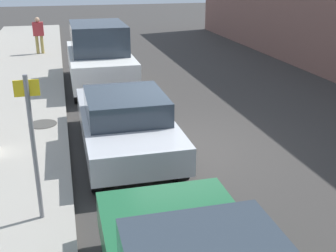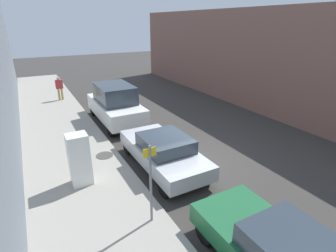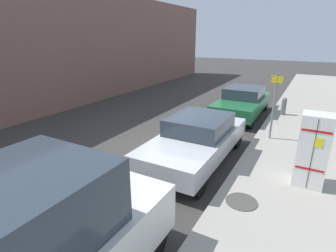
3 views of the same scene
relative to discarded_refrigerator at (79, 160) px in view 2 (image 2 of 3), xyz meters
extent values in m
plane|color=#383533|center=(4.37, -0.29, -1.08)|extent=(80.00, 80.00, 0.00)
cube|color=#9E998E|center=(0.01, -0.29, -1.00)|extent=(3.63, 44.00, 0.18)
cube|color=#7F564C|center=(12.22, -0.29, 2.01)|extent=(1.79, 37.40, 6.19)
cube|color=white|center=(0.00, 0.00, 0.00)|extent=(0.68, 0.61, 1.81)
cube|color=black|center=(0.00, 0.31, 0.00)|extent=(0.01, 0.01, 1.72)
cube|color=yellow|center=(-0.08, 0.31, 0.33)|extent=(0.16, 0.01, 0.22)
cube|color=red|center=(0.00, 0.31, 0.58)|extent=(0.61, 0.01, 0.05)
cube|color=red|center=(0.00, 0.31, -0.36)|extent=(0.61, 0.01, 0.05)
cylinder|color=#47443F|center=(1.22, 1.56, -0.90)|extent=(0.70, 0.70, 0.02)
cylinder|color=slate|center=(1.32, -2.82, 0.26)|extent=(0.07, 0.07, 2.33)
cube|color=yellow|center=(1.32, -2.80, 1.22)|extent=(0.36, 0.02, 0.24)
cylinder|color=#A8934C|center=(0.78, 11.32, -0.50)|extent=(0.14, 0.14, 0.81)
cylinder|color=#A8934C|center=(1.00, 11.32, -0.50)|extent=(0.14, 0.14, 0.81)
cube|color=#B73338|center=(0.89, 11.32, 0.21)|extent=(0.47, 0.22, 0.61)
sphere|color=tan|center=(0.89, 11.32, 0.62)|extent=(0.22, 0.22, 0.22)
cube|color=#2D3842|center=(3.08, -5.93, 0.04)|extent=(1.63, 1.87, 0.50)
cylinder|color=black|center=(2.28, -4.06, -0.76)|extent=(0.22, 0.65, 0.65)
cylinder|color=black|center=(3.88, -4.06, -0.76)|extent=(0.22, 0.65, 0.65)
cube|color=silver|center=(3.08, -0.14, -0.46)|extent=(1.88, 4.55, 0.55)
cube|color=#2D3842|center=(3.08, -0.37, 0.06)|extent=(1.66, 1.91, 0.50)
cylinder|color=black|center=(2.27, 1.54, -0.74)|extent=(0.22, 0.69, 0.69)
cylinder|color=black|center=(3.89, 1.54, -0.74)|extent=(0.22, 0.69, 0.69)
cylinder|color=black|center=(2.27, -1.82, -0.74)|extent=(0.22, 0.69, 0.69)
cylinder|color=black|center=(3.89, -1.82, -0.74)|extent=(0.22, 0.69, 0.69)
cube|color=silver|center=(3.08, 5.59, -0.30)|extent=(2.02, 4.88, 0.85)
cube|color=#2D3842|center=(3.08, 5.59, 0.60)|extent=(1.78, 2.68, 0.95)
cylinder|color=black|center=(2.20, 7.41, -0.72)|extent=(0.22, 0.73, 0.73)
cylinder|color=black|center=(3.96, 7.41, -0.72)|extent=(0.22, 0.73, 0.73)
cylinder|color=black|center=(2.20, 3.76, -0.72)|extent=(0.22, 0.73, 0.73)
cylinder|color=black|center=(3.96, 3.76, -0.72)|extent=(0.22, 0.73, 0.73)
camera|label=1|loc=(1.86, -8.91, 2.84)|focal=45.00mm
camera|label=2|loc=(-1.10, -8.19, 4.30)|focal=28.00mm
camera|label=3|loc=(0.24, 6.70, 2.58)|focal=28.00mm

